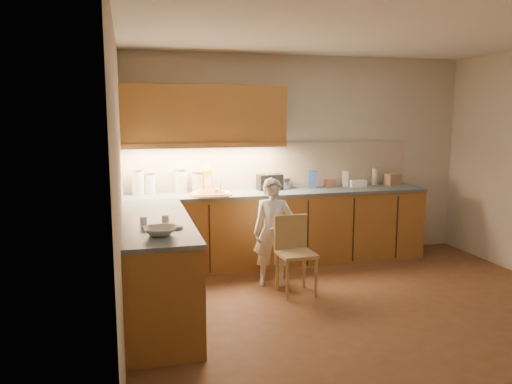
% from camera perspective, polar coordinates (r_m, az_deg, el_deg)
% --- Properties ---
extents(room, '(4.54, 4.50, 2.62)m').
position_cam_1_polar(room, '(4.68, 13.36, 6.35)').
color(room, '#56331D').
rests_on(room, ground).
extents(l_counter, '(3.77, 2.62, 0.92)m').
position_cam_1_polar(l_counter, '(5.70, -1.32, -5.33)').
color(l_counter, '#99652C').
rests_on(l_counter, ground).
extents(backsplash, '(3.75, 0.02, 0.58)m').
position_cam_1_polar(backsplash, '(6.41, 1.93, 3.07)').
color(backsplash, '#C1B195').
rests_on(backsplash, l_counter).
extents(upper_cabinets, '(1.95, 0.36, 0.73)m').
position_cam_1_polar(upper_cabinets, '(6.03, -5.93, 8.72)').
color(upper_cabinets, '#99652C').
rests_on(upper_cabinets, ground).
extents(pizza_on_board, '(0.49, 0.49, 0.20)m').
position_cam_1_polar(pizza_on_board, '(5.86, -5.14, -0.18)').
color(pizza_on_board, tan).
rests_on(pizza_on_board, l_counter).
extents(child, '(0.49, 0.39, 1.18)m').
position_cam_1_polar(child, '(5.45, 1.95, -4.60)').
color(child, white).
rests_on(child, ground).
extents(wooden_chair, '(0.38, 0.38, 0.81)m').
position_cam_1_polar(wooden_chair, '(5.27, 4.37, -6.46)').
color(wooden_chair, tan).
rests_on(wooden_chair, ground).
extents(mixing_bowl, '(0.29, 0.29, 0.06)m').
position_cam_1_polar(mixing_bowl, '(4.03, -10.90, -4.40)').
color(mixing_bowl, silver).
rests_on(mixing_bowl, l_counter).
extents(canister_a, '(0.15, 0.15, 0.30)m').
position_cam_1_polar(canister_a, '(6.01, -13.34, 1.12)').
color(canister_a, white).
rests_on(canister_a, l_counter).
extents(canister_b, '(0.14, 0.14, 0.25)m').
position_cam_1_polar(canister_b, '(6.08, -12.07, 1.00)').
color(canister_b, white).
rests_on(canister_b, l_counter).
extents(canister_c, '(0.15, 0.15, 0.29)m').
position_cam_1_polar(canister_c, '(6.11, -8.55, 1.30)').
color(canister_c, white).
rests_on(canister_c, l_counter).
extents(canister_d, '(0.16, 0.16, 0.26)m').
position_cam_1_polar(canister_d, '(6.09, -6.62, 1.18)').
color(canister_d, beige).
rests_on(canister_d, l_counter).
extents(oil_jug, '(0.12, 0.09, 0.32)m').
position_cam_1_polar(oil_jug, '(6.08, -5.62, 1.33)').
color(oil_jug, gold).
rests_on(oil_jug, l_counter).
extents(toaster, '(0.32, 0.20, 0.20)m').
position_cam_1_polar(toaster, '(6.26, 1.59, 1.16)').
color(toaster, black).
rests_on(toaster, l_counter).
extents(steel_pot, '(0.18, 0.18, 0.14)m').
position_cam_1_polar(steel_pot, '(6.37, 3.21, 1.03)').
color(steel_pot, '#B3B4B9').
rests_on(steel_pot, l_counter).
extents(blue_box, '(0.13, 0.10, 0.22)m').
position_cam_1_polar(blue_box, '(6.45, 6.46, 1.43)').
color(blue_box, '#3559A1').
rests_on(blue_box, l_counter).
extents(card_box_a, '(0.13, 0.09, 0.09)m').
position_cam_1_polar(card_box_a, '(6.58, 8.44, 0.99)').
color(card_box_a, tan).
rests_on(card_box_a, l_counter).
extents(white_bottle, '(0.08, 0.08, 0.20)m').
position_cam_1_polar(white_bottle, '(6.64, 10.17, 1.49)').
color(white_bottle, white).
rests_on(white_bottle, l_counter).
extents(flat_pack, '(0.22, 0.16, 0.08)m').
position_cam_1_polar(flat_pack, '(6.69, 11.50, 1.00)').
color(flat_pack, white).
rests_on(flat_pack, l_counter).
extents(tall_jar, '(0.07, 0.07, 0.23)m').
position_cam_1_polar(tall_jar, '(6.85, 13.41, 1.75)').
color(tall_jar, silver).
rests_on(tall_jar, l_counter).
extents(card_box_b, '(0.22, 0.18, 0.15)m').
position_cam_1_polar(card_box_b, '(6.93, 15.30, 1.40)').
color(card_box_b, tan).
rests_on(card_box_b, l_counter).
extents(dough_cloth, '(0.34, 0.30, 0.02)m').
position_cam_1_polar(dough_cloth, '(4.25, -10.70, -4.00)').
color(dough_cloth, white).
rests_on(dough_cloth, l_counter).
extents(spice_jar_a, '(0.06, 0.06, 0.08)m').
position_cam_1_polar(spice_jar_a, '(4.37, -12.73, -3.29)').
color(spice_jar_a, silver).
rests_on(spice_jar_a, l_counter).
extents(spice_jar_b, '(0.07, 0.07, 0.08)m').
position_cam_1_polar(spice_jar_b, '(4.39, -10.33, -3.15)').
color(spice_jar_b, white).
rests_on(spice_jar_b, l_counter).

